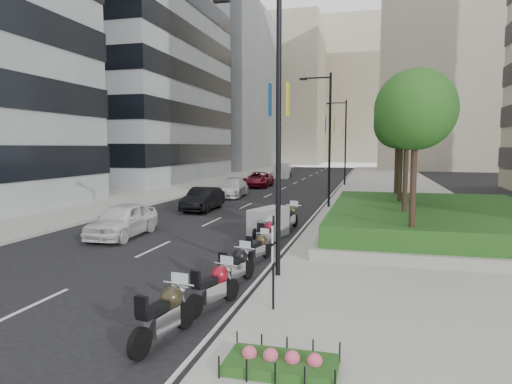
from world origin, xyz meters
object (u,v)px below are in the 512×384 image
(motorcycle_3, at_px, (259,248))
(motorcycle_4, at_px, (268,235))
(motorcycle_5, at_px, (269,223))
(lamp_post_0, at_px, (274,117))
(lamp_post_2, at_px, (344,138))
(lamp_post_1, at_px, (327,133))
(car_a, at_px, (123,220))
(motorcycle_0, at_px, (165,314))
(delivery_van, at_px, (282,171))
(car_d, at_px, (258,179))
(motorcycle_1, at_px, (214,287))
(motorcycle_2, at_px, (236,266))
(motorcycle_6, at_px, (290,217))
(parking_sign, at_px, (273,258))
(car_c, at_px, (232,188))
(car_b, at_px, (203,199))

(motorcycle_3, height_order, motorcycle_4, motorcycle_4)
(motorcycle_4, height_order, motorcycle_5, motorcycle_5)
(lamp_post_0, relative_size, lamp_post_2, 1.00)
(lamp_post_1, xyz_separation_m, motorcycle_5, (-1.58, -10.65, -4.37))
(car_a, bearing_deg, lamp_post_2, 72.12)
(motorcycle_0, distance_m, delivery_van, 51.79)
(lamp_post_2, height_order, motorcycle_5, lamp_post_2)
(car_d, height_order, delivery_van, delivery_van)
(lamp_post_2, xyz_separation_m, car_a, (-8.20, -30.06, -4.28))
(lamp_post_2, bearing_deg, car_d, -160.47)
(lamp_post_0, distance_m, motorcycle_1, 5.44)
(motorcycle_0, xyz_separation_m, motorcycle_5, (-0.33, 11.46, 0.07))
(motorcycle_0, distance_m, motorcycle_2, 4.28)
(motorcycle_5, height_order, car_a, car_a)
(motorcycle_3, height_order, delivery_van, delivery_van)
(motorcycle_6, height_order, delivery_van, delivery_van)
(motorcycle_3, bearing_deg, parking_sign, -147.99)
(lamp_post_2, bearing_deg, motorcycle_3, -91.69)
(lamp_post_1, height_order, motorcycle_6, lamp_post_1)
(motorcycle_1, distance_m, car_c, 26.28)
(motorcycle_1, distance_m, motorcycle_4, 7.01)
(parking_sign, xyz_separation_m, car_c, (-8.99, 25.27, -0.69))
(lamp_post_2, relative_size, motorcycle_6, 3.76)
(lamp_post_0, distance_m, parking_sign, 4.74)
(motorcycle_6, xyz_separation_m, delivery_van, (-7.77, 37.44, 0.32))
(lamp_post_0, bearing_deg, car_c, 110.52)
(lamp_post_2, bearing_deg, motorcycle_5, -93.16)
(lamp_post_0, bearing_deg, motorcycle_3, 115.86)
(motorcycle_0, xyz_separation_m, motorcycle_1, (0.34, 2.17, -0.04))
(motorcycle_2, relative_size, motorcycle_5, 0.85)
(lamp_post_1, distance_m, motorcycle_5, 11.62)
(motorcycle_3, height_order, motorcycle_6, motorcycle_6)
(parking_sign, bearing_deg, motorcycle_2, 126.73)
(motorcycle_5, xyz_separation_m, car_d, (-6.95, 25.62, 0.08))
(lamp_post_1, distance_m, lamp_post_2, 18.00)
(motorcycle_0, xyz_separation_m, car_b, (-6.52, 19.24, 0.13))
(lamp_post_1, xyz_separation_m, car_b, (-7.76, -2.86, -4.31))
(motorcycle_2, bearing_deg, lamp_post_1, 11.41)
(car_c, bearing_deg, lamp_post_0, -73.84)
(motorcycle_4, height_order, car_a, car_a)
(motorcycle_0, bearing_deg, lamp_post_1, 5.53)
(lamp_post_2, xyz_separation_m, motorcycle_0, (-1.25, -40.11, -4.45))
(lamp_post_1, relative_size, motorcycle_6, 3.76)
(motorcycle_6, bearing_deg, parking_sign, -165.06)
(motorcycle_1, xyz_separation_m, motorcycle_4, (-0.20, 7.00, 0.02))
(motorcycle_6, height_order, car_c, car_c)
(motorcycle_3, relative_size, motorcycle_4, 0.87)
(motorcycle_4, height_order, delivery_van, delivery_van)
(parking_sign, xyz_separation_m, motorcycle_1, (-1.56, 0.06, -0.88))
(car_d, bearing_deg, lamp_post_0, -78.15)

